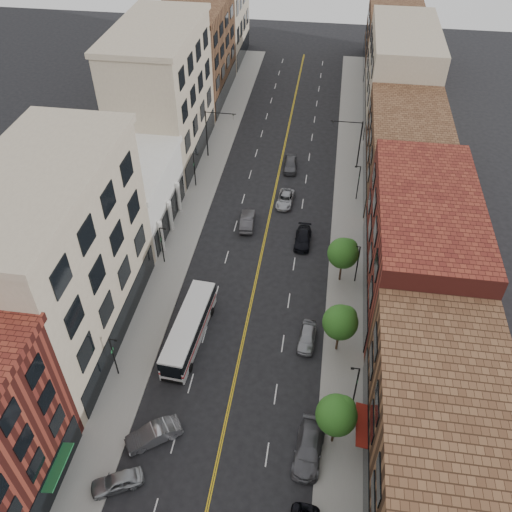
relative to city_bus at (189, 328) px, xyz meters
The scene contains 33 objects.
ground 14.31m from the city_bus, 68.14° to the right, with size 220.00×220.00×0.00m, color black.
sidewalk_left 22.36m from the city_bus, 102.18° to the left, with size 4.00×110.00×0.15m, color gray.
sidewalk_right 26.68m from the city_bus, 54.95° to the left, with size 4.00×110.00×0.15m, color gray.
bldg_l_tanoffice 13.82m from the city_bus, behind, with size 10.00×22.00×18.00m, color tan.
bldg_l_white 21.44m from the city_bus, 123.32° to the left, with size 10.00×14.00×8.00m, color silver.
bldg_l_far_a 37.45m from the city_bus, 108.59° to the left, with size 10.00×20.00×18.00m, color tan.
bldg_l_far_b 56.34m from the city_bus, 102.06° to the left, with size 10.00×20.00×15.00m, color brown.
bldg_l_far_c 74.21m from the city_bus, 99.13° to the left, with size 10.00×16.00×20.00m, color tan.
bldg_r_near 26.12m from the city_bus, 30.62° to the right, with size 10.00×26.00×10.00m, color brown.
bldg_r_mid 25.15m from the city_bus, 25.86° to the left, with size 10.00×22.00×12.00m, color #5A1D17.
bldg_r_far_a 38.98m from the city_bus, 54.97° to the left, with size 10.00×20.00×10.00m, color brown.
bldg_r_far_b 57.57m from the city_bus, 67.11° to the left, with size 10.00×22.00×14.00m, color tan.
bldg_r_far_c 76.24m from the city_bus, 72.97° to the left, with size 10.00×18.00×11.00m, color brown.
tree_r_1 17.46m from the city_bus, 31.86° to the right, with size 3.40×3.40×5.59m.
tree_r_2 14.91m from the city_bus, ahead, with size 3.40×3.40×5.59m.
tree_r_3 18.44m from the city_bus, 36.53° to the left, with size 3.40×3.40×5.59m.
lamp_l_1 7.79m from the city_bus, 137.43° to the right, with size 0.81×0.55×5.05m.
lamp_l_2 12.27m from the city_bus, 117.63° to the left, with size 0.81×0.55×5.05m.
lamp_l_3 27.43m from the city_bus, 101.92° to the left, with size 0.81×0.55×5.05m.
lamp_r_1 17.11m from the city_bus, 17.73° to the right, with size 0.81×0.55×5.05m.
lamp_r_2 19.55m from the city_bus, 33.63° to the left, with size 0.81×0.55×5.05m.
lamp_r_3 31.37m from the city_bus, 58.78° to the left, with size 0.81×0.55×5.05m.
signal_mast_left 35.28m from the city_bus, 98.13° to the left, with size 4.49×0.18×7.20m.
signal_mast_right 38.24m from the city_bus, 65.91° to the left, with size 4.49×0.18×7.20m.
city_bus is the anchor object (origin of this frame).
car_angle_a 15.75m from the city_bus, 97.70° to the right, with size 1.67×4.14×1.41m, color #969A9D.
car_angle_b 11.26m from the city_bus, 92.08° to the right, with size 1.66×4.77×1.57m, color gray.
car_parked_mid 16.59m from the city_bus, 39.98° to the right, with size 2.25×5.53×1.61m, color #54545A.
car_parked_far 11.77m from the city_bus, ahead, with size 1.71×4.24×1.45m, color gray.
car_lane_behind 19.38m from the city_bus, 81.84° to the left, with size 1.65×4.72×1.56m, color #434247.
car_lane_a 19.53m from the city_bus, 59.30° to the left, with size 1.90×4.67×1.36m, color black.
car_lane_b 25.62m from the city_bus, 74.21° to the left, with size 2.13×4.62×1.28m, color #9EA0A5.
car_lane_c 33.86m from the city_bus, 78.42° to the left, with size 1.87×4.64×1.58m, color #4D4D52.
Camera 1 is at (6.45, -20.81, 42.39)m, focal length 38.00 mm.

